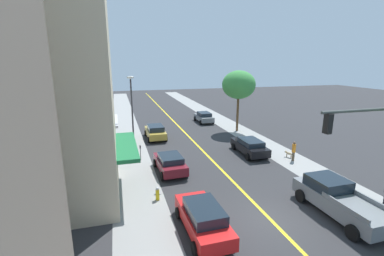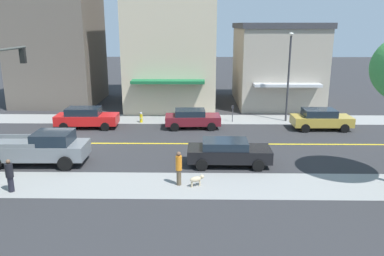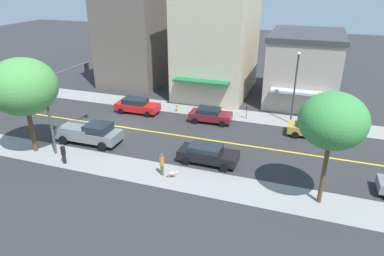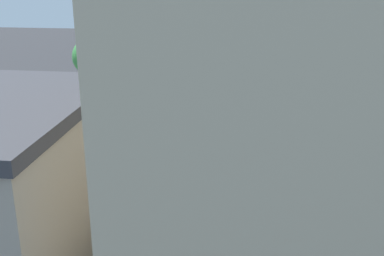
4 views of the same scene
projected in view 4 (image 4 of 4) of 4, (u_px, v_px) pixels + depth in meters
ground_plane at (345, 167)px, 30.63m from camera, size 140.00×140.00×0.00m
sidewalk_left at (369, 219)px, 24.23m from camera, size 3.21×126.00×0.01m
sidewalk_right at (330, 133)px, 37.02m from camera, size 3.21×126.00×0.01m
road_centerline_stripe at (345, 167)px, 30.62m from camera, size 0.20×126.00×0.00m
brick_apartment_block at (260, 120)px, 15.86m from camera, size 13.31×8.33×14.96m
street_tree_right_corner at (98, 57)px, 37.13m from camera, size 4.01×4.01×7.43m
fire_hydrant at (291, 198)px, 25.63m from camera, size 0.44×0.24×0.86m
parking_meter at (157, 185)px, 26.02m from camera, size 0.12×0.18×1.35m
traffic_light_mast at (369, 83)px, 33.36m from camera, size 6.01×0.32×6.81m
street_lamp at (74, 126)px, 25.17m from camera, size 0.70×0.36×7.08m
red_sedan_left_curb at (359, 181)px, 26.65m from camera, size 2.09×4.70×1.58m
gold_sedan_left_curb at (62, 165)px, 28.93m from camera, size 2.13×4.39×1.55m
maroon_sedan_left_curb at (218, 176)px, 27.55m from camera, size 2.23×4.24×1.43m
grey_sedan_right_curb at (23, 122)px, 37.07m from camera, size 2.00×4.17×1.46m
black_sedan_right_curb at (198, 130)px, 35.31m from camera, size 2.12×4.66×1.45m
grey_pickup_truck at (343, 134)px, 33.94m from camera, size 2.41×5.71×1.87m
pedestrian_orange_shirt at (234, 118)px, 37.62m from camera, size 0.31×0.31×1.74m
pedestrian_black_shirt at (333, 119)px, 37.54m from camera, size 0.36×0.36×1.62m
small_dog at (223, 124)px, 38.05m from camera, size 0.50×0.74×0.56m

